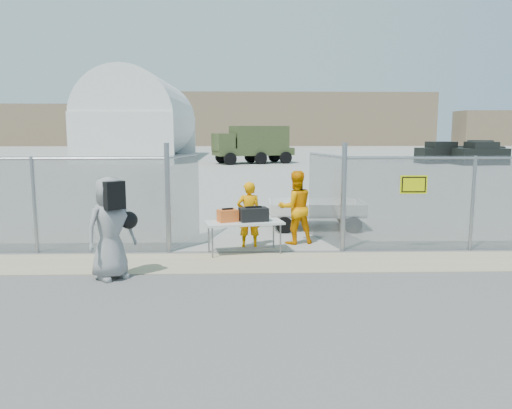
{
  "coord_description": "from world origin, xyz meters",
  "views": [
    {
      "loc": [
        -0.29,
        -9.23,
        2.79
      ],
      "look_at": [
        0.0,
        2.0,
        1.1
      ],
      "focal_mm": 35.0,
      "sensor_mm": 36.0,
      "label": 1
    }
  ],
  "objects_px": {
    "security_worker_left": "(249,215)",
    "utility_trailer": "(316,214)",
    "folding_table": "(244,237)",
    "security_worker_right": "(295,207)",
    "visitor": "(110,228)"
  },
  "relations": [
    {
      "from": "security_worker_left",
      "to": "utility_trailer",
      "type": "height_order",
      "value": "security_worker_left"
    },
    {
      "from": "folding_table",
      "to": "security_worker_right",
      "type": "xyz_separation_m",
      "value": [
        1.26,
        0.95,
        0.53
      ]
    },
    {
      "from": "folding_table",
      "to": "utility_trailer",
      "type": "relative_size",
      "value": 0.51
    },
    {
      "from": "security_worker_left",
      "to": "visitor",
      "type": "xyz_separation_m",
      "value": [
        -2.62,
        -2.47,
        0.18
      ]
    },
    {
      "from": "folding_table",
      "to": "visitor",
      "type": "relative_size",
      "value": 0.9
    },
    {
      "from": "security_worker_right",
      "to": "utility_trailer",
      "type": "relative_size",
      "value": 0.53
    },
    {
      "from": "security_worker_right",
      "to": "utility_trailer",
      "type": "bearing_deg",
      "value": -125.59
    },
    {
      "from": "security_worker_left",
      "to": "folding_table",
      "type": "bearing_deg",
      "value": 77.81
    },
    {
      "from": "folding_table",
      "to": "visitor",
      "type": "distance_m",
      "value": 3.18
    },
    {
      "from": "folding_table",
      "to": "security_worker_right",
      "type": "bearing_deg",
      "value": 25.16
    },
    {
      "from": "security_worker_left",
      "to": "utility_trailer",
      "type": "xyz_separation_m",
      "value": [
        1.93,
        2.27,
        -0.37
      ]
    },
    {
      "from": "visitor",
      "to": "utility_trailer",
      "type": "bearing_deg",
      "value": 5.67
    },
    {
      "from": "security_worker_left",
      "to": "visitor",
      "type": "height_order",
      "value": "visitor"
    },
    {
      "from": "folding_table",
      "to": "security_worker_left",
      "type": "xyz_separation_m",
      "value": [
        0.11,
        0.62,
        0.42
      ]
    },
    {
      "from": "security_worker_right",
      "to": "visitor",
      "type": "bearing_deg",
      "value": 23.3
    }
  ]
}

